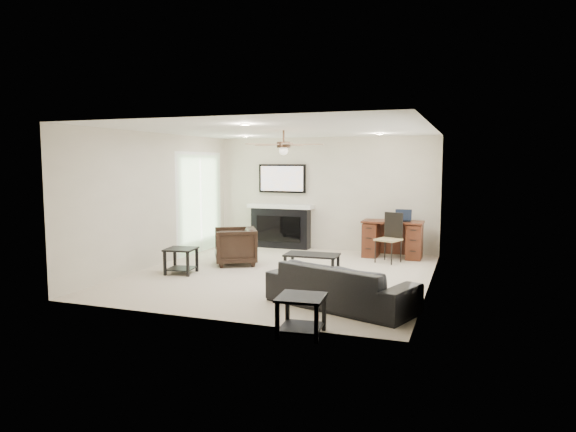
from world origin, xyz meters
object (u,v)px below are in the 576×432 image
Objects in this scene: sofa at (341,285)px; coffee_table at (312,266)px; desk at (392,239)px; fireplace_unit at (280,206)px; armchair at (235,246)px.

sofa is 1.84m from coffee_table.
fireplace_unit is at bearing 172.01° from desk.
coffee_table is at bearing -59.39° from fireplace_unit.
armchair is 0.87× the size of coffee_table.
fireplace_unit reaches higher than armchair.
armchair is (-2.60, 2.15, 0.06)m from sofa.
coffee_table is at bearing 42.92° from armchair.
coffee_table is 0.74× the size of desk.
coffee_table is 2.51m from desk.
coffee_table is 3.16m from fireplace_unit.
sofa is 1.06× the size of fireplace_unit.
coffee_table is (-0.90, 1.60, -0.10)m from sofa.
armchair is at bearing -147.55° from desk.
desk is (2.72, 1.73, 0.03)m from armchair.
fireplace_unit is (-2.46, 4.25, 0.66)m from sofa.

